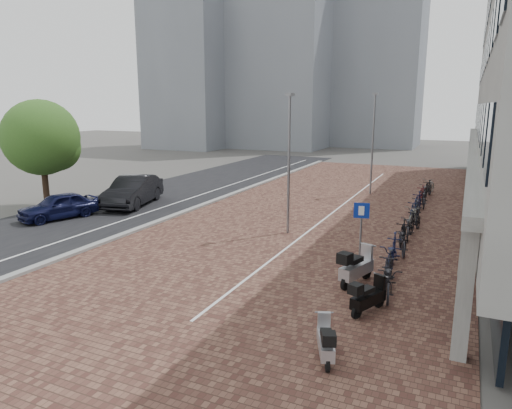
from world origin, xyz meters
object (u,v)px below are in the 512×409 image
object	(u,v)px
parking_sign	(361,226)
car_dark	(133,191)
car_navy	(59,206)
scooter_mid	(368,296)
scooter_front	(357,266)
scooter_back	(326,340)

from	to	relation	value
parking_sign	car_dark	bearing A→B (deg)	147.77
car_navy	scooter_mid	world-z (taller)	car_navy
car_navy	scooter_front	size ratio (longest dim) A/B	2.15
scooter_front	scooter_back	bearing A→B (deg)	-67.77
car_navy	parking_sign	size ratio (longest dim) A/B	1.57
scooter_mid	scooter_back	world-z (taller)	scooter_mid
scooter_back	parking_sign	bearing A→B (deg)	73.22
car_navy	car_dark	xyz separation A→B (m)	(1.34, 4.21, 0.18)
car_dark	scooter_back	size ratio (longest dim) A/B	3.68
car_navy	scooter_back	world-z (taller)	car_navy
scooter_back	car_dark	bearing A→B (deg)	120.37
car_navy	scooter_mid	xyz separation A→B (m)	(16.69, -4.54, -0.15)
scooter_back	scooter_front	bearing A→B (deg)	72.70
scooter_mid	scooter_back	xyz separation A→B (m)	(-0.40, -2.85, -0.04)
car_dark	scooter_back	bearing A→B (deg)	-53.41
scooter_front	scooter_back	distance (m)	4.86
scooter_front	parking_sign	bearing A→B (deg)	115.11
car_navy	car_dark	distance (m)	4.42
car_dark	scooter_mid	bearing A→B (deg)	-45.29
scooter_mid	parking_sign	distance (m)	3.39
car_navy	parking_sign	bearing A→B (deg)	13.28
scooter_mid	parking_sign	size ratio (longest dim) A/B	0.60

